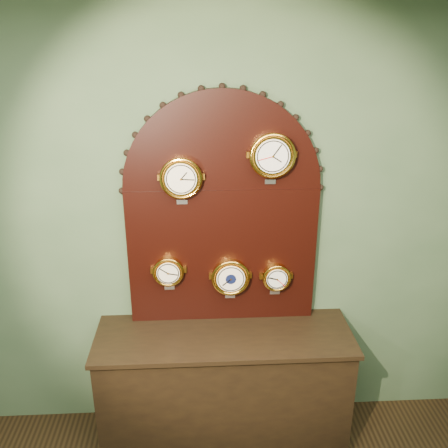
{
  "coord_description": "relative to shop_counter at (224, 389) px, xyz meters",
  "views": [
    {
      "loc": [
        -0.15,
        -0.39,
        2.63
      ],
      "look_at": [
        0.0,
        2.25,
        1.58
      ],
      "focal_mm": 39.25,
      "sensor_mm": 36.0,
      "label": 1
    }
  ],
  "objects": [
    {
      "name": "wall_back",
      "position": [
        0.0,
        0.27,
        1.0
      ],
      "size": [
        4.0,
        0.0,
        4.0
      ],
      "primitive_type": "plane",
      "rotation": [
        1.57,
        0.0,
        0.0
      ],
      "color": "#425B3E",
      "rests_on": "ground"
    },
    {
      "name": "shop_counter",
      "position": [
        0.0,
        0.0,
        0.0
      ],
      "size": [
        1.6,
        0.5,
        0.8
      ],
      "primitive_type": "cube",
      "color": "black",
      "rests_on": "ground_plane"
    },
    {
      "name": "display_board",
      "position": [
        0.0,
        0.22,
        1.23
      ],
      "size": [
        1.26,
        0.06,
        1.53
      ],
      "color": "black",
      "rests_on": "shop_counter"
    },
    {
      "name": "roman_clock",
      "position": [
        -0.25,
        0.15,
        1.42
      ],
      "size": [
        0.25,
        0.08,
        0.3
      ],
      "color": "gold",
      "rests_on": "display_board"
    },
    {
      "name": "arabic_clock",
      "position": [
        0.29,
        0.15,
        1.55
      ],
      "size": [
        0.27,
        0.08,
        0.32
      ],
      "color": "gold",
      "rests_on": "display_board"
    },
    {
      "name": "hygrometer",
      "position": [
        -0.34,
        0.15,
        0.81
      ],
      "size": [
        0.2,
        0.08,
        0.25
      ],
      "color": "gold",
      "rests_on": "display_board"
    },
    {
      "name": "barometer",
      "position": [
        0.05,
        0.15,
        0.76
      ],
      "size": [
        0.25,
        0.08,
        0.3
      ],
      "color": "gold",
      "rests_on": "display_board"
    },
    {
      "name": "tide_clock",
      "position": [
        0.35,
        0.15,
        0.75
      ],
      "size": [
        0.18,
        0.08,
        0.24
      ],
      "color": "gold",
      "rests_on": "display_board"
    }
  ]
}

